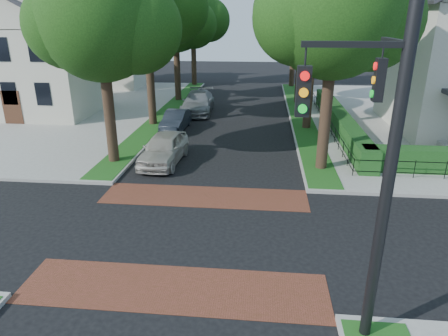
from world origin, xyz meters
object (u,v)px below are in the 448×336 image
(traffic_signal, at_px, (379,155))
(parked_car_front, at_px, (164,148))
(parked_car_rear, at_px, (198,102))
(parked_car_middle, at_px, (176,120))

(traffic_signal, bearing_deg, parked_car_front, 123.17)
(parked_car_front, relative_size, parked_car_rear, 0.81)
(parked_car_front, bearing_deg, parked_car_middle, 99.70)
(parked_car_front, height_order, parked_car_rear, parked_car_rear)
(traffic_signal, xyz_separation_m, parked_car_rear, (-7.80, 23.93, -3.85))
(parked_car_front, xyz_separation_m, parked_car_rear, (-0.10, 12.16, 0.04))
(parked_car_rear, bearing_deg, parked_car_front, -91.82)
(parked_car_front, bearing_deg, traffic_signal, -53.87)
(traffic_signal, distance_m, parked_car_rear, 25.46)
(parked_car_front, height_order, parked_car_middle, parked_car_front)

